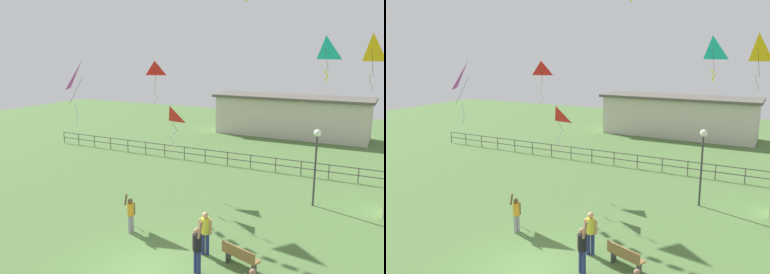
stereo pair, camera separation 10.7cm
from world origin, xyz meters
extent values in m
plane|color=#4C7038|center=(0.00, 0.00, 0.00)|extent=(80.00, 80.00, 0.00)
cylinder|color=#38383D|center=(3.96, 9.13, 1.81)|extent=(0.10, 0.10, 3.63)
sphere|color=white|center=(3.96, 9.13, 3.78)|extent=(0.36, 0.36, 0.36)
cube|color=olive|center=(2.83, 1.79, 0.45)|extent=(1.55, 0.87, 0.06)
cube|color=olive|center=(2.77, 1.62, 0.67)|extent=(1.44, 0.54, 0.36)
cube|color=#333338|center=(2.27, 1.99, 0.23)|extent=(0.08, 0.36, 0.45)
cube|color=#333338|center=(3.40, 1.60, 0.23)|extent=(0.08, 0.36, 0.45)
cylinder|color=#99999E|center=(-2.43, 2.23, 0.39)|extent=(0.13, 0.13, 0.78)
cylinder|color=#99999E|center=(-2.39, 2.37, 0.39)|extent=(0.13, 0.13, 0.78)
cylinder|color=orange|center=(-2.41, 2.30, 1.06)|extent=(0.29, 0.29, 0.55)
sphere|color=brown|center=(-2.41, 2.30, 1.44)|extent=(0.21, 0.21, 0.21)
cylinder|color=brown|center=(-2.51, 2.13, 1.55)|extent=(0.24, 0.15, 0.53)
cylinder|color=brown|center=(-2.36, 2.48, 1.02)|extent=(0.09, 0.09, 0.52)
cylinder|color=navy|center=(1.70, 0.64, 0.44)|extent=(0.15, 0.15, 0.88)
cylinder|color=navy|center=(1.54, 0.71, 0.44)|extent=(0.15, 0.15, 0.88)
cylinder|color=black|center=(1.62, 0.68, 1.19)|extent=(0.32, 0.32, 0.62)
sphere|color=#8C6647|center=(1.62, 0.68, 1.61)|extent=(0.24, 0.24, 0.24)
cylinder|color=#8C6647|center=(1.79, 0.54, 1.74)|extent=(0.18, 0.24, 0.60)
cylinder|color=#8C6647|center=(1.42, 0.77, 1.15)|extent=(0.10, 0.10, 0.59)
sphere|color=#8C6647|center=(4.10, -0.67, 1.43)|extent=(0.21, 0.21, 0.21)
cylinder|color=navy|center=(1.36, 2.06, 0.44)|extent=(0.15, 0.15, 0.88)
cylinder|color=navy|center=(1.19, 2.00, 0.44)|extent=(0.15, 0.15, 0.88)
cylinder|color=gold|center=(1.27, 2.03, 1.19)|extent=(0.32, 0.32, 0.62)
sphere|color=tan|center=(1.27, 2.03, 1.62)|extent=(0.24, 0.24, 0.24)
cylinder|color=tan|center=(1.48, 2.10, 1.15)|extent=(0.10, 0.10, 0.59)
cylinder|color=tan|center=(1.07, 1.96, 1.15)|extent=(0.10, 0.10, 0.59)
pyramid|color=red|center=(-5.30, 8.90, 6.74)|extent=(0.95, 0.61, 0.86)
cylinder|color=#4C381E|center=(-5.35, 9.05, 6.31)|extent=(0.12, 0.31, 0.86)
cube|color=white|center=(-5.35, 9.05, 5.91)|extent=(0.11, 0.02, 0.21)
cube|color=white|center=(-5.41, 9.02, 5.69)|extent=(0.10, 0.05, 0.20)
cube|color=white|center=(-5.42, 9.01, 5.47)|extent=(0.09, 0.01, 0.20)
cube|color=white|center=(-5.42, 9.01, 5.25)|extent=(0.11, 0.02, 0.21)
cube|color=white|center=(-5.29, 9.08, 5.03)|extent=(0.09, 0.05, 0.20)
cube|color=white|center=(-5.45, 9.00, 4.81)|extent=(0.11, 0.03, 0.21)
pyramid|color=yellow|center=(6.20, 7.04, 7.82)|extent=(0.80, 0.66, 1.15)
cylinder|color=#4C381E|center=(6.26, 7.29, 7.24)|extent=(0.13, 0.51, 1.15)
cube|color=white|center=(6.22, 7.27, 6.68)|extent=(0.10, 0.03, 0.20)
cube|color=white|center=(6.24, 7.28, 6.46)|extent=(0.11, 0.05, 0.21)
cube|color=white|center=(6.32, 7.32, 6.24)|extent=(0.08, 0.04, 0.20)
pyramid|color=red|center=(-2.77, 6.25, 4.52)|extent=(0.93, 0.75, 0.90)
cylinder|color=#4C381E|center=(-2.71, 6.53, 4.07)|extent=(0.14, 0.58, 0.90)
cube|color=white|center=(-2.66, 6.56, 3.60)|extent=(0.11, 0.04, 0.21)
cube|color=white|center=(-2.80, 6.49, 3.38)|extent=(0.11, 0.03, 0.21)
cube|color=white|center=(-2.71, 6.53, 3.16)|extent=(0.11, 0.04, 0.21)
cube|color=white|center=(-2.66, 6.56, 2.94)|extent=(0.09, 0.03, 0.20)
pyramid|color=#19B2B2|center=(3.46, 12.76, 7.88)|extent=(1.21, 0.84, 1.32)
cylinder|color=#4C381E|center=(3.54, 12.99, 7.22)|extent=(0.18, 0.48, 1.32)
cube|color=yellow|center=(3.51, 12.98, 6.59)|extent=(0.09, 0.05, 0.20)
cube|color=yellow|center=(3.62, 13.03, 6.37)|extent=(0.09, 0.05, 0.20)
cube|color=yellow|center=(3.56, 13.00, 6.15)|extent=(0.11, 0.05, 0.21)
pyramid|color=#B22DB2|center=(-6.80, 4.58, 6.47)|extent=(1.18, 1.24, 1.41)
cylinder|color=#4C381E|center=(-7.11, 4.37, 5.76)|extent=(0.65, 0.43, 1.41)
cube|color=white|center=(-7.16, 4.35, 5.05)|extent=(0.12, 0.03, 0.21)
cube|color=white|center=(-7.10, 4.38, 4.83)|extent=(0.10, 0.02, 0.21)
cube|color=white|center=(-7.11, 4.37, 4.61)|extent=(0.11, 0.03, 0.21)
cube|color=white|center=(-7.10, 4.38, 4.39)|extent=(0.10, 0.04, 0.21)
cube|color=white|center=(-7.14, 4.36, 4.17)|extent=(0.10, 0.03, 0.20)
cylinder|color=#4C4742|center=(-17.99, 14.00, 0.47)|extent=(0.06, 0.06, 0.95)
cylinder|color=#4C4742|center=(-16.34, 14.00, 0.47)|extent=(0.06, 0.06, 0.95)
cylinder|color=#4C4742|center=(-14.62, 14.00, 0.47)|extent=(0.06, 0.06, 0.95)
cylinder|color=#4C4742|center=(-12.94, 14.00, 0.47)|extent=(0.06, 0.06, 0.95)
cylinder|color=#4C4742|center=(-11.23, 14.00, 0.47)|extent=(0.06, 0.06, 0.95)
cylinder|color=#4C4742|center=(-9.56, 14.00, 0.47)|extent=(0.06, 0.06, 0.95)
cylinder|color=#4C4742|center=(-7.85, 14.00, 0.47)|extent=(0.06, 0.06, 0.95)
cylinder|color=#4C4742|center=(-6.17, 14.00, 0.47)|extent=(0.06, 0.06, 0.95)
cylinder|color=#4C4742|center=(-4.49, 14.00, 0.47)|extent=(0.06, 0.06, 0.95)
cylinder|color=#4C4742|center=(-2.78, 14.00, 0.47)|extent=(0.06, 0.06, 0.95)
cylinder|color=#4C4742|center=(-1.10, 14.00, 0.47)|extent=(0.06, 0.06, 0.95)
cylinder|color=#4C4742|center=(0.61, 14.00, 0.47)|extent=(0.06, 0.06, 0.95)
cylinder|color=#4C4742|center=(2.26, 14.00, 0.47)|extent=(0.06, 0.06, 0.95)
cylinder|color=#4C4742|center=(3.94, 14.00, 0.47)|extent=(0.06, 0.06, 0.95)
cylinder|color=#4C4742|center=(5.63, 14.00, 0.47)|extent=(0.06, 0.06, 0.95)
cube|color=#4C4742|center=(0.00, 14.00, 0.91)|extent=(36.00, 0.05, 0.05)
cube|color=#4C4742|center=(0.00, 14.00, 0.47)|extent=(36.00, 0.05, 0.05)
cube|color=beige|center=(-1.40, 26.00, 1.75)|extent=(13.59, 3.90, 3.49)
cube|color=#59544C|center=(-1.40, 26.00, 3.61)|extent=(14.19, 4.50, 0.24)
camera|label=1|loc=(7.39, -10.78, 7.66)|focal=37.43mm
camera|label=2|loc=(7.49, -10.73, 7.66)|focal=37.43mm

